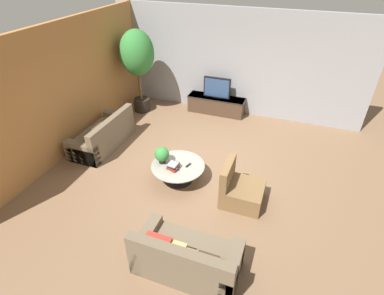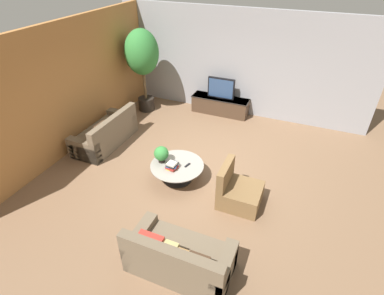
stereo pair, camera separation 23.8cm
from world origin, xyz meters
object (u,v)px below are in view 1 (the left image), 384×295
couch_near_entry (186,258)px  coffee_table (178,169)px  armchair_wicker (240,190)px  potted_palm_tall (137,57)px  television (217,88)px  potted_plant_tabletop (162,155)px  couch_by_wall (104,136)px  media_console (216,105)px

couch_near_entry → coffee_table: bearing=-64.2°
armchair_wicker → potted_palm_tall: potted_palm_tall is taller
couch_near_entry → television: bearing=-78.3°
armchair_wicker → potted_plant_tabletop: bearing=84.4°
coffee_table → potted_plant_tabletop: size_ratio=3.06×
armchair_wicker → potted_palm_tall: 4.97m
couch_by_wall → armchair_wicker: bearing=77.9°
media_console → potted_plant_tabletop: 3.43m
armchair_wicker → potted_plant_tabletop: armchair_wicker is taller
media_console → coffee_table: bearing=-87.6°
television → potted_plant_tabletop: television is taller
couch_near_entry → potted_palm_tall: (-3.33, 4.75, 1.39)m
armchair_wicker → potted_plant_tabletop: (-1.77, 0.17, 0.32)m
media_console → couch_by_wall: size_ratio=0.96×
television → couch_by_wall: 3.56m
coffee_table → armchair_wicker: armchair_wicker is taller
couch_near_entry → couch_by_wall: bearing=-38.7°
couch_by_wall → armchair_wicker: size_ratio=2.11×
media_console → potted_plant_tabletop: potted_plant_tabletop is taller
television → coffee_table: 3.43m
potted_plant_tabletop → coffee_table: bearing=3.1°
media_console → potted_palm_tall: potted_palm_tall is taller
television → couch_by_wall: television is taller
armchair_wicker → television: bearing=23.4°
media_console → couch_near_entry: size_ratio=1.07×
potted_palm_tall → potted_plant_tabletop: bearing=-54.1°
coffee_table → potted_plant_tabletop: bearing=-176.9°
armchair_wicker → potted_plant_tabletop: 1.80m
media_console → armchair_wicker: size_ratio=2.01×
potted_palm_tall → potted_plant_tabletop: 3.57m
media_console → potted_palm_tall: bearing=-163.5°
potted_palm_tall → coffee_table: bearing=-49.3°
media_console → coffee_table: 3.39m
couch_by_wall → potted_palm_tall: 2.55m
media_console → couch_by_wall: (-2.16, -2.78, 0.02)m
couch_by_wall → potted_plant_tabletop: 2.07m
media_console → armchair_wicker: (1.55, -3.58, 0.00)m
armchair_wicker → potted_plant_tabletop: size_ratio=2.28×
potted_plant_tabletop → potted_palm_tall: bearing=125.9°
television → couch_near_entry: size_ratio=0.50×
couch_near_entry → potted_plant_tabletop: (-1.33, 2.00, 0.30)m
media_console → couch_by_wall: bearing=-127.9°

